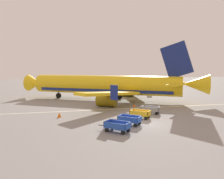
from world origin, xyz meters
The scene contains 10 objects.
ground_plane centered at (0.00, 0.00, 0.00)m, with size 220.00×220.00×0.00m, color gray.
apron_stripe centered at (0.00, 9.88, 0.01)m, with size 120.00×0.36×0.01m, color silver.
airplane centered at (-0.20, 19.05, 3.05)m, with size 33.84×28.28×11.34m.
baggage_cart_nearest centered at (-4.13, -2.18, 0.60)m, with size 3.10×2.96×1.07m.
baggage_cart_second_in_row centered at (-2.05, 0.16, 0.60)m, with size 3.16×2.89×1.07m.
baggage_cart_third_in_row centered at (0.31, 3.03, 0.60)m, with size 3.22×2.81×1.07m.
baggage_cart_fourth_in_row centered at (2.79, 5.42, 0.60)m, with size 3.36×2.60×1.07m.
traffic_cone_near_plane centered at (2.28, 10.91, 0.29)m, with size 0.44×0.44×0.58m, color orange.
traffic_cone_mid_apron centered at (4.55, 6.72, 0.35)m, with size 0.53×0.53×0.69m, color orange.
traffic_cone_by_carts centered at (-9.90, 6.08, 0.34)m, with size 0.51×0.51×0.67m, color orange.
Camera 1 is at (-9.78, -23.53, 6.59)m, focal length 35.39 mm.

